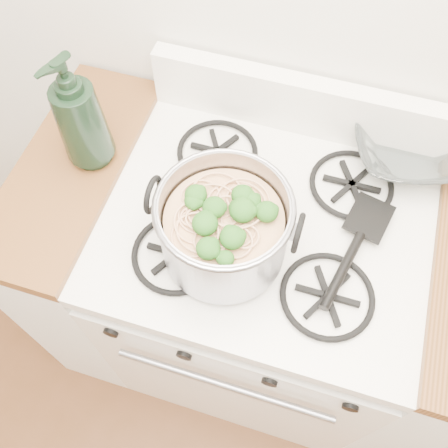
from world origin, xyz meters
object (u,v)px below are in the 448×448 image
at_px(gas_range, 256,295).
at_px(glass_bowl, 405,151).
at_px(stock_pot, 224,229).
at_px(bottle, 78,113).
at_px(spatula, 370,216).

xyz_separation_m(gas_range, glass_bowl, (0.28, 0.27, 0.50)).
relative_size(gas_range, stock_pot, 2.99).
height_order(gas_range, bottle, bottle).
distance_m(stock_pot, glass_bowl, 0.52).
xyz_separation_m(stock_pot, bottle, (-0.38, 0.15, 0.06)).
bearing_deg(gas_range, glass_bowl, 44.40).
xyz_separation_m(stock_pot, spatula, (0.29, 0.17, -0.08)).
bearing_deg(gas_range, stock_pot, -123.83).
distance_m(gas_range, bottle, 0.79).
xyz_separation_m(gas_range, spatula, (0.22, 0.06, 0.50)).
xyz_separation_m(glass_bowl, bottle, (-0.73, -0.23, 0.14)).
height_order(gas_range, stock_pot, stock_pot).
height_order(gas_range, glass_bowl, glass_bowl).
distance_m(stock_pot, bottle, 0.42).
xyz_separation_m(stock_pot, glass_bowl, (0.35, 0.38, -0.07)).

